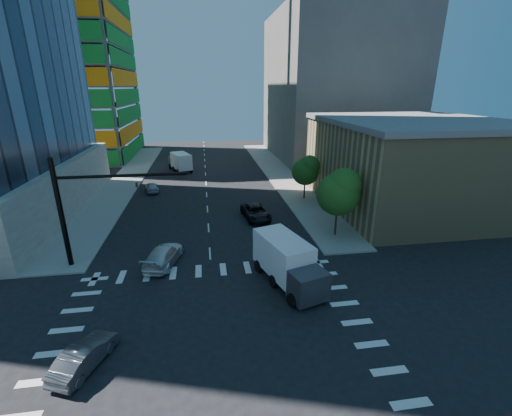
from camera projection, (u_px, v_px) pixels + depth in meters
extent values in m
plane|color=black|center=(215.00, 349.00, 19.51)|extent=(160.00, 160.00, 0.00)
cube|color=silver|center=(215.00, 349.00, 19.51)|extent=(20.00, 20.00, 0.01)
cube|color=gray|center=(279.00, 174.00, 58.53)|extent=(5.00, 60.00, 0.15)
cube|color=gray|center=(127.00, 179.00, 54.96)|extent=(5.00, 60.00, 0.15)
cube|color=#18862C|center=(121.00, 31.00, 66.94)|extent=(0.12, 24.00, 49.00)
cube|color=orange|center=(20.00, 16.00, 53.40)|extent=(24.00, 0.12, 49.00)
cube|color=tan|center=(411.00, 166.00, 41.89)|extent=(20.00, 22.00, 10.00)
cube|color=slate|center=(418.00, 121.00, 40.12)|extent=(20.50, 22.50, 0.60)
cube|color=#5C5753|center=(334.00, 87.00, 69.90)|extent=(24.00, 30.00, 28.00)
cylinder|color=black|center=(61.00, 214.00, 27.03)|extent=(0.40, 0.40, 9.00)
cylinder|color=black|center=(122.00, 176.00, 26.77)|extent=(10.00, 0.24, 0.24)
imported|color=black|center=(137.00, 189.00, 27.28)|extent=(0.16, 0.20, 1.00)
cylinder|color=#382316|center=(336.00, 224.00, 33.90)|extent=(0.20, 0.20, 2.27)
sphere|color=#124614|center=(338.00, 194.00, 32.87)|extent=(4.16, 4.16, 4.16)
sphere|color=#417828|center=(344.00, 185.00, 32.32)|extent=(3.25, 3.25, 3.25)
cylinder|color=#382316|center=(304.00, 191.00, 45.18)|extent=(0.20, 0.20, 1.92)
sphere|color=#124614|center=(305.00, 172.00, 44.31)|extent=(3.52, 3.52, 3.52)
sphere|color=#417828|center=(309.00, 166.00, 43.81)|extent=(2.75, 2.75, 2.75)
imported|color=black|center=(256.00, 212.00, 38.63)|extent=(3.20, 5.71, 1.51)
imported|color=silver|center=(164.00, 255.00, 28.73)|extent=(3.52, 5.73, 1.55)
imported|color=#A7A8AF|center=(152.00, 187.00, 48.50)|extent=(2.60, 4.34, 1.38)
imported|color=#58565C|center=(84.00, 356.00, 18.09)|extent=(2.89, 4.37, 1.36)
cube|color=white|center=(290.00, 261.00, 25.20)|extent=(3.99, 5.84, 2.77)
cube|color=#38393F|center=(290.00, 269.00, 25.44)|extent=(2.90, 2.55, 2.02)
cube|color=silver|center=(179.00, 160.00, 60.53)|extent=(4.00, 5.52, 2.60)
cube|color=#38393F|center=(180.00, 163.00, 60.75)|extent=(2.78, 2.49, 1.90)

